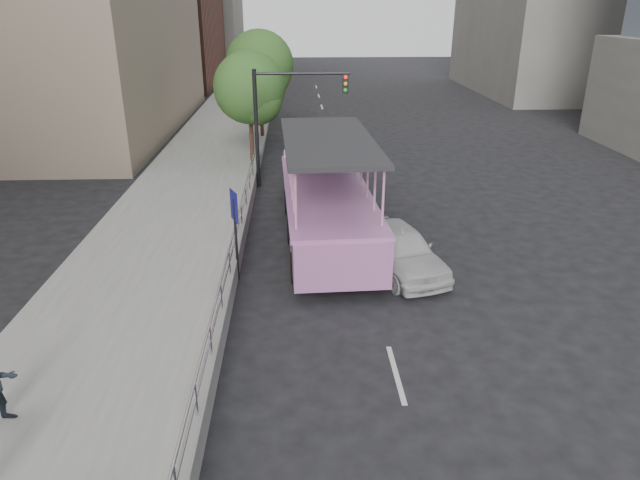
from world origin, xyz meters
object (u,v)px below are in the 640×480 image
street_tree_near (251,91)px  street_tree_far (261,68)px  traffic_signal (283,109)px  parking_sign (235,225)px  car (399,248)px  duck_boat (324,193)px

street_tree_near → street_tree_far: 6.02m
traffic_signal → street_tree_near: 3.80m
parking_sign → car: bearing=4.6°
parking_sign → traffic_signal: size_ratio=0.54×
duck_boat → traffic_signal: (-1.51, 5.43, 2.11)m
street_tree_near → street_tree_far: street_tree_far is taller
traffic_signal → parking_sign: bearing=-97.8°
duck_boat → street_tree_far: (-2.91, 14.85, 2.92)m
street_tree_near → traffic_signal: bearing=-65.0°
duck_boat → car: bearing=-59.7°
street_tree_far → parking_sign: bearing=-89.7°
traffic_signal → street_tree_far: street_tree_far is taller
car → street_tree_near: bearing=95.6°
duck_boat → parking_sign: duck_boat is taller
parking_sign → street_tree_near: bearing=91.3°
traffic_signal → duck_boat: bearing=-74.5°
duck_boat → car: 4.30m
parking_sign → street_tree_near: street_tree_near is taller
parking_sign → street_tree_far: bearing=90.3°
duck_boat → street_tree_near: (-3.11, 8.85, 2.43)m
car → traffic_signal: (-3.66, 9.10, 2.75)m
traffic_signal → street_tree_near: bearing=115.0°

